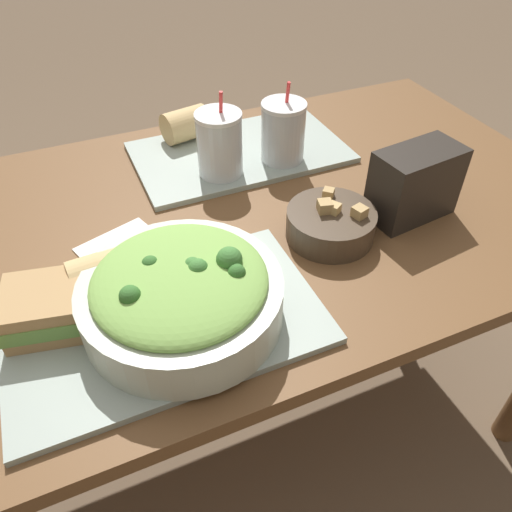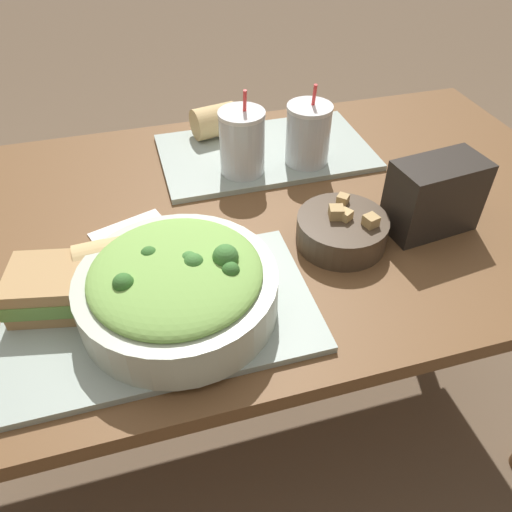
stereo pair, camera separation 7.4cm
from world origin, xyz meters
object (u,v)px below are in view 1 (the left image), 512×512
(salad_bowl, at_px, (182,293))
(baguette_near, at_px, (107,273))
(sandwich_near, at_px, (47,308))
(soup_bowl, at_px, (331,223))
(drink_cup_red, at_px, (283,133))
(chip_bag, at_px, (415,183))
(napkin_folded, at_px, (120,246))
(baguette_far, at_px, (187,124))
(drink_cup_dark, at_px, (220,146))

(salad_bowl, xyz_separation_m, baguette_near, (-0.09, 0.10, -0.01))
(sandwich_near, xyz_separation_m, baguette_near, (0.09, 0.03, 0.00))
(soup_bowl, bearing_deg, drink_cup_red, 83.39)
(soup_bowl, relative_size, chip_bag, 0.94)
(napkin_folded, bearing_deg, sandwich_near, -130.92)
(soup_bowl, bearing_deg, sandwich_near, -176.72)
(baguette_far, bearing_deg, soup_bowl, -174.08)
(chip_bag, bearing_deg, drink_cup_red, 111.65)
(chip_bag, bearing_deg, napkin_folded, 160.15)
(baguette_far, height_order, chip_bag, chip_bag)
(soup_bowl, bearing_deg, drink_cup_dark, 113.16)
(soup_bowl, xyz_separation_m, drink_cup_red, (0.03, 0.26, 0.04))
(salad_bowl, xyz_separation_m, napkin_folded, (-0.05, 0.21, -0.06))
(salad_bowl, bearing_deg, napkin_folded, 104.28)
(baguette_far, relative_size, drink_cup_dark, 0.63)
(salad_bowl, bearing_deg, drink_cup_red, 46.64)
(sandwich_near, bearing_deg, chip_bag, 13.83)
(baguette_near, bearing_deg, salad_bowl, -141.52)
(napkin_folded, bearing_deg, soup_bowl, -18.83)
(soup_bowl, distance_m, drink_cup_red, 0.26)
(salad_bowl, relative_size, baguette_near, 2.70)
(salad_bowl, height_order, baguette_near, salad_bowl)
(drink_cup_dark, xyz_separation_m, chip_bag, (0.28, -0.26, -0.01))
(baguette_near, xyz_separation_m, napkin_folded, (0.04, 0.11, -0.05))
(baguette_far, height_order, napkin_folded, baguette_far)
(baguette_far, bearing_deg, salad_bowl, 150.71)
(baguette_near, relative_size, napkin_folded, 0.68)
(chip_bag, height_order, napkin_folded, chip_bag)
(drink_cup_dark, bearing_deg, chip_bag, -42.62)
(soup_bowl, xyz_separation_m, drink_cup_dark, (-0.11, 0.26, 0.04))
(napkin_folded, bearing_deg, drink_cup_dark, 29.84)
(drink_cup_dark, xyz_separation_m, drink_cup_red, (0.14, 0.00, -0.00))
(drink_cup_red, relative_size, napkin_folded, 1.06)
(soup_bowl, relative_size, baguette_far, 1.43)
(soup_bowl, height_order, chip_bag, chip_bag)
(sandwich_near, xyz_separation_m, napkin_folded, (0.13, 0.15, -0.04))
(salad_bowl, xyz_separation_m, chip_bag, (0.47, 0.09, 0.01))
(napkin_folded, bearing_deg, salad_bowl, -75.72)
(sandwich_near, height_order, baguette_far, baguette_far)
(soup_bowl, bearing_deg, baguette_far, 107.00)
(drink_cup_red, bearing_deg, baguette_far, 133.93)
(baguette_near, distance_m, napkin_folded, 0.13)
(baguette_far, bearing_deg, drink_cup_dark, 175.50)
(baguette_far, relative_size, chip_bag, 0.65)
(napkin_folded, bearing_deg, drink_cup_red, 19.93)
(salad_bowl, xyz_separation_m, drink_cup_dark, (0.19, 0.35, 0.01))
(soup_bowl, bearing_deg, salad_bowl, -163.32)
(baguette_near, xyz_separation_m, baguette_far, (0.26, 0.42, 0.00))
(soup_bowl, distance_m, baguette_near, 0.39)
(chip_bag, distance_m, napkin_folded, 0.54)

